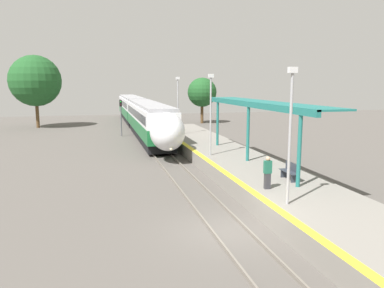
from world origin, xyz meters
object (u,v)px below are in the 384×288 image
object	(u,v)px
lamppost_mid	(211,110)
platform_bench	(291,171)
railway_signal	(121,114)
lamppost_near	(290,128)
lamppost_far	(178,102)
train	(139,113)
person_waiting	(268,172)

from	to	relation	value
lamppost_mid	platform_bench	bearing A→B (deg)	-74.58
platform_bench	railway_signal	world-z (taller)	railway_signal
lamppost_near	lamppost_far	distance (m)	22.55
train	person_waiting	bearing A→B (deg)	-85.04
railway_signal	lamppost_near	bearing A→B (deg)	-79.94
person_waiting	railway_signal	bearing A→B (deg)	101.28
train	person_waiting	size ratio (longest dim) A/B	28.07
railway_signal	lamppost_mid	size ratio (longest dim) A/B	0.73
platform_bench	lamppost_far	size ratio (longest dim) A/B	0.26
train	person_waiting	xyz separation A→B (m)	(2.77, -31.97, -0.54)
person_waiting	railway_signal	world-z (taller)	railway_signal
train	lamppost_mid	size ratio (longest dim) A/B	7.86
platform_bench	person_waiting	distance (m)	2.35
lamppost_mid	lamppost_far	xyz separation A→B (m)	(0.00, 11.27, 0.00)
train	person_waiting	distance (m)	32.09
train	lamppost_far	distance (m)	12.19
person_waiting	lamppost_far	xyz separation A→B (m)	(-0.18, 20.21, 2.41)
person_waiting	lamppost_mid	bearing A→B (deg)	91.15
platform_bench	lamppost_near	xyz separation A→B (m)	(-2.11, -3.63, 2.76)
lamppost_near	person_waiting	bearing A→B (deg)	85.61
railway_signal	lamppost_near	xyz separation A→B (m)	(5.19, -29.26, 1.62)
lamppost_near	platform_bench	bearing A→B (deg)	59.87
railway_signal	lamppost_mid	bearing A→B (deg)	-73.90
lamppost_far	railway_signal	bearing A→B (deg)	127.72
person_waiting	lamppost_mid	xyz separation A→B (m)	(-0.18, 8.94, 2.41)
railway_signal	lamppost_near	size ratio (longest dim) A/B	0.73
train	lamppost_near	bearing A→B (deg)	-85.67
railway_signal	train	bearing A→B (deg)	62.77
person_waiting	lamppost_near	xyz separation A→B (m)	(-0.18, -2.34, 2.41)
railway_signal	lamppost_near	world-z (taller)	lamppost_near
lamppost_mid	lamppost_near	bearing A→B (deg)	-90.00
railway_signal	lamppost_near	distance (m)	29.76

